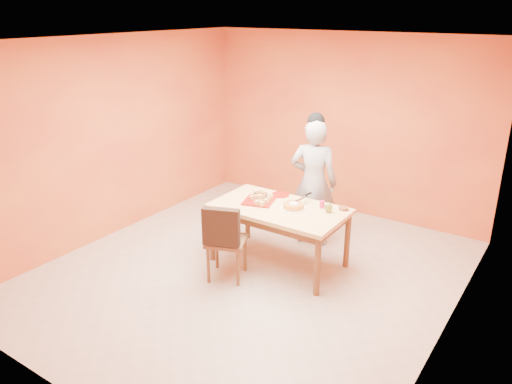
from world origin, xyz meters
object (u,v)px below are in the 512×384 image
Objects in this scene: sponge_cake at (293,206)px; person at (313,183)px; pastry_platter at (259,201)px; checker_tin at (343,208)px; dining_table at (279,214)px; egg_ornament at (328,207)px; dining_chair at (225,239)px; red_dinner_plate at (280,195)px; magenta_glass at (322,204)px.

person is at bearing 99.70° from sponge_cake.
checker_tin is at bearing 19.86° from pastry_platter.
dining_table is 13.25× the size of egg_ornament.
egg_ornament is at bearing 20.15° from sponge_cake.
egg_ornament is (0.39, 0.14, 0.02)m from sponge_cake.
checker_tin is at bearing 31.69° from sponge_cake.
dining_chair is 1.03m from red_dinner_plate.
checker_tin reaches higher than red_dinner_plate.
magenta_glass is (0.26, 0.23, 0.00)m from sponge_cake.
red_dinner_plate is 0.88m from checker_tin.
dining_table is 0.41m from red_dinner_plate.
egg_ornament is (0.89, 0.83, 0.32)m from dining_chair.
dining_chair is at bearing -97.55° from red_dinner_plate.
checker_tin is (1.01, 0.99, 0.28)m from dining_chair.
dining_chair is 8.44× the size of checker_tin.
pastry_platter is (-0.34, -0.77, -0.08)m from person.
person reaches higher than checker_tin.
pastry_platter is at bearing 49.31° from person.
magenta_glass reaches higher than red_dinner_plate.
person is at bearing 145.27° from egg_ornament.
pastry_platter is at bearing -159.88° from magenta_glass.
red_dinner_plate is 0.78m from egg_ornament.
dining_chair is at bearing -126.31° from sponge_cake.
magenta_glass is (0.63, -0.08, 0.04)m from red_dinner_plate.
checker_tin is (0.97, 0.35, 0.01)m from pastry_platter.
sponge_cake is 2.21× the size of checker_tin.
sponge_cake is at bearing 31.77° from dining_chair.
dining_chair is 3.82× the size of sponge_cake.
person is 0.64m from magenta_glass.
person reaches higher than dining_table.
egg_ornament is at bearing 12.03° from pastry_platter.
checker_tin is at bearing 27.24° from dining_table.
pastry_platter is (0.03, 0.64, 0.27)m from dining_chair.
dining_chair is at bearing -135.34° from checker_tin.
dining_chair is 1.44m from checker_tin.
dining_chair reaches higher than checker_tin.
checker_tin is (0.88, 0.00, 0.01)m from red_dinner_plate.
person is 0.50m from red_dinner_plate.
pastry_platter is 0.78m from magenta_glass.
dining_table is 4.54× the size of pastry_platter.
person is at bearing 53.20° from dining_chair.
pastry_platter is at bearing -179.62° from dining_table.
person reaches higher than egg_ornament.
magenta_glass is at bearing 20.12° from pastry_platter.
checker_tin is at bearing 129.39° from person.
person is 4.83× the size of pastry_platter.
sponge_cake is 0.41m from egg_ornament.
dining_table is 0.53m from magenta_glass.
red_dinner_plate is at bearing 74.13° from pastry_platter.
dining_table is at bearing 69.55° from person.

